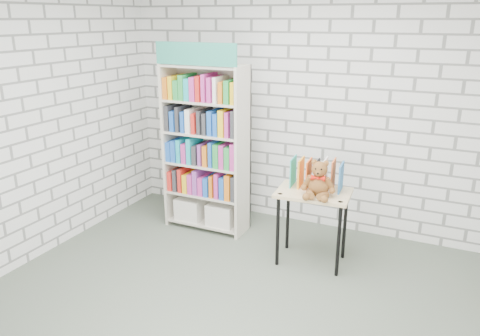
% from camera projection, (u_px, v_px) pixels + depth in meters
% --- Properties ---
extents(ground, '(4.50, 4.50, 0.00)m').
position_uv_depth(ground, '(231.00, 305.00, 4.15)').
color(ground, '#4E574A').
rests_on(ground, ground).
extents(room_shell, '(4.52, 4.02, 2.81)m').
position_uv_depth(room_shell, '(229.00, 105.00, 3.60)').
color(room_shell, silver).
rests_on(room_shell, ground).
extents(bookshelf, '(0.97, 0.38, 2.18)m').
position_uv_depth(bookshelf, '(206.00, 148.00, 5.40)').
color(bookshelf, beige).
rests_on(bookshelf, ground).
extents(display_table, '(0.76, 0.55, 0.78)m').
position_uv_depth(display_table, '(313.00, 201.00, 4.69)').
color(display_table, tan).
rests_on(display_table, ground).
extents(table_books, '(0.52, 0.26, 0.30)m').
position_uv_depth(table_books, '(317.00, 174.00, 4.71)').
color(table_books, '#29B2AB').
rests_on(table_books, display_table).
extents(teddy_bear, '(0.33, 0.31, 0.36)m').
position_uv_depth(teddy_bear, '(319.00, 182.00, 4.49)').
color(teddy_bear, brown).
rests_on(teddy_bear, display_table).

